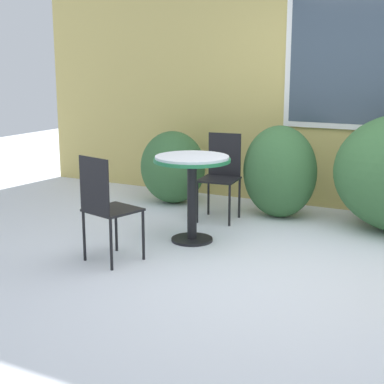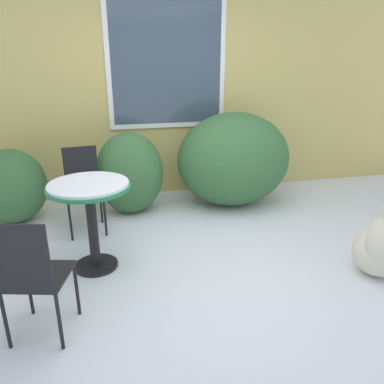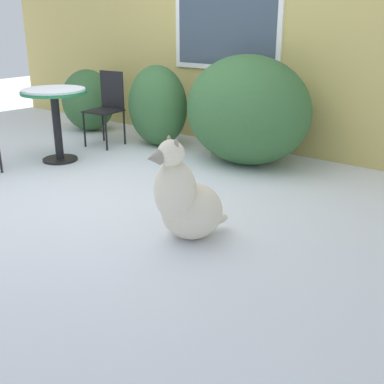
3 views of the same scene
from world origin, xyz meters
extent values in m
plane|color=white|center=(0.00, 0.00, 0.00)|extent=(16.00, 16.00, 0.00)
cube|color=tan|center=(0.00, 2.20, 1.61)|extent=(8.00, 0.06, 3.22)
cube|color=white|center=(0.04, 2.16, 1.73)|extent=(1.49, 0.04, 1.67)
cube|color=#3D4C5B|center=(0.04, 2.14, 1.73)|extent=(1.37, 0.01, 1.55)
ellipsoid|color=#386638|center=(-1.82, 1.58, 0.42)|extent=(0.76, 0.68, 0.83)
ellipsoid|color=#386638|center=(-0.52, 1.55, 0.48)|extent=(0.78, 0.61, 0.97)
cylinder|color=black|center=(-0.93, 0.37, 0.01)|extent=(0.38, 0.38, 0.03)
cylinder|color=black|center=(-0.93, 0.37, 0.38)|extent=(0.09, 0.09, 0.71)
cylinder|color=#237A47|center=(-0.93, 0.37, 0.75)|extent=(0.69, 0.69, 0.03)
cylinder|color=white|center=(-0.93, 0.37, 0.78)|extent=(0.66, 0.66, 0.02)
cube|color=black|center=(-1.02, 1.13, 0.43)|extent=(0.42, 0.42, 0.02)
cube|color=black|center=(-1.05, 1.31, 0.66)|extent=(0.35, 0.06, 0.45)
cylinder|color=black|center=(-1.17, 0.94, 0.21)|extent=(0.02, 0.02, 0.42)
cylinder|color=black|center=(-0.83, 0.98, 0.21)|extent=(0.02, 0.02, 0.42)
cylinder|color=black|center=(-1.22, 1.28, 0.21)|extent=(0.02, 0.02, 0.42)
cylinder|color=black|center=(-0.87, 1.32, 0.21)|extent=(0.02, 0.02, 0.42)
cube|color=black|center=(-1.26, -0.40, 0.43)|extent=(0.46, 0.46, 0.02)
cube|color=black|center=(-1.30, -0.58, 0.66)|extent=(0.34, 0.10, 0.45)
cylinder|color=black|center=(-1.05, -0.28, 0.21)|extent=(0.02, 0.02, 0.42)
cylinder|color=black|center=(-1.38, -0.19, 0.21)|extent=(0.02, 0.02, 0.42)
cylinder|color=black|center=(-1.13, -0.61, 0.21)|extent=(0.02, 0.02, 0.42)
cylinder|color=black|center=(-1.47, -0.52, 0.21)|extent=(0.02, 0.02, 0.42)
camera|label=1|loc=(1.48, -4.20, 1.63)|focal=55.00mm
camera|label=2|loc=(-0.76, -2.67, 1.78)|focal=35.00mm
camera|label=3|loc=(3.37, -2.80, 1.52)|focal=45.00mm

